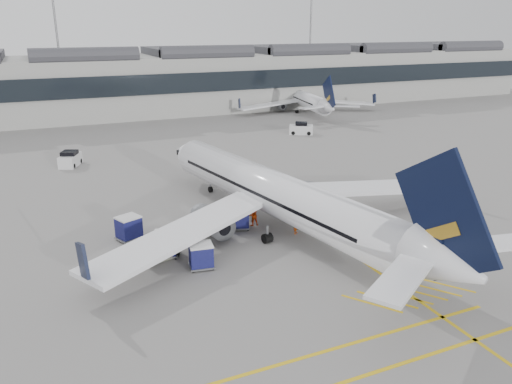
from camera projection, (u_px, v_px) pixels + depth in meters
name	position (u px, v px, depth m)	size (l,w,h in m)	color
ground	(228.00, 276.00, 34.87)	(220.00, 220.00, 0.00)	gray
terminal	(95.00, 83.00, 95.32)	(200.00, 20.45, 12.40)	#9E9E99
light_masts	(74.00, 36.00, 104.23)	(113.00, 0.60, 25.45)	slate
apron_markings	(289.00, 210.00, 47.37)	(0.25, 60.00, 0.01)	gold
airliner_main	(279.00, 195.00, 42.05)	(35.12, 38.70, 10.37)	white
airliner_far	(304.00, 99.00, 100.29)	(28.41, 31.29, 8.37)	white
belt_loader	(305.00, 213.00, 45.21)	(4.41, 1.81, 1.77)	#BBB8B1
baggage_cart_a	(239.00, 218.00, 42.77)	(2.15, 1.95, 1.87)	gray
baggage_cart_b	(201.00, 255.00, 35.80)	(1.95, 1.68, 1.86)	gray
baggage_cart_c	(166.00, 243.00, 37.68)	(2.26, 2.08, 1.93)	gray
baggage_cart_d	(129.00, 227.00, 40.57)	(2.34, 2.17, 1.99)	gray
ramp_agent_a	(296.00, 225.00, 41.83)	(0.57, 0.37, 1.55)	#FF5D0D
ramp_agent_b	(253.00, 215.00, 43.49)	(0.93, 0.72, 1.91)	#F3460C
pushback_tug	(158.00, 250.00, 37.34)	(3.19, 2.41, 1.59)	#5C5E4F
safety_cone_nose	(253.00, 170.00, 59.40)	(0.37, 0.37, 0.51)	#F24C0A
safety_cone_engine	(328.00, 209.00, 46.94)	(0.32, 0.32, 0.45)	#F24C0A
service_van_mid	(70.00, 159.00, 61.98)	(3.15, 4.09, 1.88)	silver
service_van_right	(301.00, 129.00, 80.03)	(4.17, 3.45, 1.92)	silver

